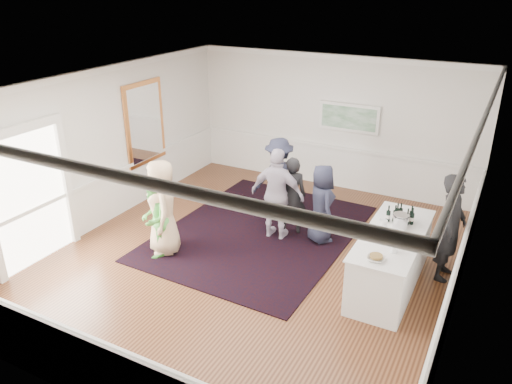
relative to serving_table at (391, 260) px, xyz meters
The scene contains 23 objects.
floor 2.48m from the serving_table, behind, with size 8.00×8.00×0.00m, color brown.
ceiling 3.64m from the serving_table, behind, with size 7.00×8.00×0.02m, color white.
wall_left 6.03m from the serving_table, behind, with size 0.02×8.00×3.20m, color white.
wall_right 1.57m from the serving_table, 13.18° to the right, with size 0.02×8.00×3.20m, color white.
wall_back 4.60m from the serving_table, 122.88° to the left, with size 7.00×0.02×3.20m, color white.
wall_front 5.02m from the serving_table, 119.67° to the right, with size 7.00×0.02×3.20m, color white.
wainscoting 2.44m from the serving_table, behind, with size 7.00×8.00×1.00m, color white, non-canonical shape.
mirror 6.11m from the serving_table, 169.89° to the left, with size 0.05×1.25×1.85m.
doorway 6.32m from the serving_table, 159.86° to the right, with size 0.10×1.78×2.56m.
landscape_painting 4.40m from the serving_table, 118.71° to the left, with size 1.44×0.06×0.66m.
area_rug 2.90m from the serving_table, 166.95° to the left, with size 3.50×4.59×0.02m, color black.
serving_table is the anchor object (origin of this frame).
bartender 1.16m from the serving_table, 42.97° to the left, with size 0.69×0.45×1.89m, color black.
guest_tan 4.13m from the serving_table, 168.23° to the right, with size 0.89×0.58×1.82m, color tan.
guest_green 4.22m from the serving_table, 166.14° to the right, with size 0.72×0.56×1.49m, color #58C24D.
guest_lilac 2.52m from the serving_table, 164.77° to the left, with size 1.08×0.45×1.85m, color #BDB0C5.
guest_dark_a 3.35m from the serving_table, 149.44° to the left, with size 1.10×0.63×1.71m, color #212438.
guest_dark_b 2.45m from the serving_table, 156.88° to the left, with size 0.59×0.39×1.62m, color black.
guest_navy 1.87m from the serving_table, 149.62° to the left, with size 0.77×0.50×1.57m, color #212438.
wine_bottles 0.81m from the serving_table, 90.05° to the left, with size 0.45×0.27×0.31m.
juice_pitchers 0.68m from the serving_table, 89.08° to the right, with size 0.45×0.65×0.24m.
ice_bucket 0.65m from the serving_table, 81.90° to the left, with size 0.26×0.26×0.24m, color silver.
nut_bowl 1.07m from the serving_table, 92.36° to the right, with size 0.27×0.27×0.07m.
Camera 1 is at (3.77, -7.10, 4.80)m, focal length 35.00 mm.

